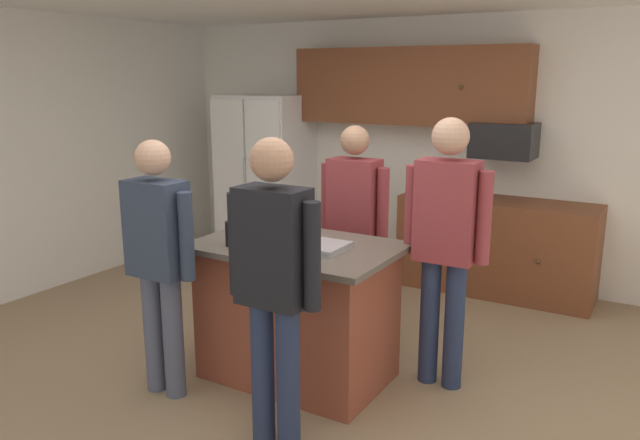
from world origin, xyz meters
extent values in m
plane|color=#937A5B|center=(0.00, 0.00, 0.00)|extent=(7.04, 7.04, 0.00)
cube|color=white|center=(0.00, 2.80, 1.30)|extent=(6.40, 0.10, 2.60)
cube|color=brown|center=(-0.40, 2.60, 1.92)|extent=(2.40, 0.35, 0.75)
sphere|color=#4C3823|center=(0.20, 2.41, 1.93)|extent=(0.04, 0.04, 0.04)
cube|color=brown|center=(0.60, 2.48, 0.45)|extent=(1.80, 0.60, 0.90)
sphere|color=#4C3823|center=(1.05, 2.17, 0.45)|extent=(0.04, 0.04, 0.04)
cube|color=white|center=(-2.00, 2.40, 0.91)|extent=(0.92, 0.70, 1.82)
cube|color=white|center=(-2.23, 2.03, 0.91)|extent=(0.44, 0.04, 1.74)
cube|color=white|center=(-1.77, 2.03, 0.91)|extent=(0.44, 0.04, 1.74)
cylinder|color=#B2B2B7|center=(-2.00, 2.00, 1.00)|extent=(0.02, 0.02, 0.35)
cube|color=black|center=(0.60, 2.50, 1.45)|extent=(0.56, 0.40, 0.32)
cube|color=brown|center=(-0.09, 0.07, 0.45)|extent=(1.19, 0.75, 0.91)
cube|color=#60564C|center=(-0.09, 0.07, 0.93)|extent=(1.33, 0.89, 0.04)
cylinder|color=#232D4C|center=(0.70, 0.46, 0.43)|extent=(0.13, 0.13, 0.87)
cylinder|color=#232D4C|center=(0.87, 0.46, 0.43)|extent=(0.13, 0.13, 0.87)
cube|color=maroon|center=(0.78, 0.46, 1.19)|extent=(0.38, 0.22, 0.65)
sphere|color=tan|center=(0.78, 0.46, 1.67)|extent=(0.23, 0.23, 0.23)
cylinder|color=maroon|center=(0.54, 0.46, 1.18)|extent=(0.09, 0.09, 0.59)
cylinder|color=maroon|center=(1.02, 0.46, 1.18)|extent=(0.09, 0.09, 0.59)
cylinder|color=#4C5166|center=(-0.81, -0.56, 0.40)|extent=(0.13, 0.13, 0.81)
cylinder|color=#4C5166|center=(-0.64, -0.56, 0.40)|extent=(0.13, 0.13, 0.81)
cube|color=#2D384C|center=(-0.72, -0.56, 1.11)|extent=(0.38, 0.22, 0.60)
sphere|color=tan|center=(-0.72, -0.56, 1.55)|extent=(0.22, 0.22, 0.22)
cylinder|color=#2D384C|center=(-0.96, -0.56, 1.09)|extent=(0.09, 0.09, 0.54)
cylinder|color=#2D384C|center=(-0.48, -0.56, 1.09)|extent=(0.09, 0.09, 0.54)
cylinder|color=#232D4C|center=(0.16, -0.69, 0.42)|extent=(0.13, 0.13, 0.84)
cylinder|color=#232D4C|center=(0.33, -0.69, 0.42)|extent=(0.13, 0.13, 0.84)
cube|color=black|center=(0.24, -0.69, 1.16)|extent=(0.38, 0.22, 0.63)
sphere|color=tan|center=(0.24, -0.69, 1.62)|extent=(0.23, 0.23, 0.23)
cylinder|color=black|center=(0.00, -0.69, 1.14)|extent=(0.09, 0.09, 0.57)
cylinder|color=black|center=(0.48, -0.69, 1.14)|extent=(0.09, 0.09, 0.57)
cylinder|color=#4C5166|center=(-0.17, 0.86, 0.41)|extent=(0.13, 0.13, 0.81)
cylinder|color=#4C5166|center=(0.00, 0.86, 0.41)|extent=(0.13, 0.13, 0.81)
cube|color=maroon|center=(-0.09, 0.86, 1.12)|extent=(0.38, 0.22, 0.61)
sphere|color=tan|center=(-0.09, 0.86, 1.56)|extent=(0.22, 0.22, 0.22)
cylinder|color=maroon|center=(-0.33, 0.86, 1.10)|extent=(0.09, 0.09, 0.55)
cylinder|color=maroon|center=(0.15, 0.86, 1.10)|extent=(0.09, 0.09, 0.55)
cylinder|color=black|center=(-0.56, 0.13, 1.01)|extent=(0.07, 0.07, 0.13)
cylinder|color=black|center=(-0.23, 0.16, 1.03)|extent=(0.07, 0.07, 0.16)
cylinder|color=black|center=(-0.44, -0.20, 1.03)|extent=(0.06, 0.06, 0.17)
cylinder|color=black|center=(-0.36, 0.12, 1.02)|extent=(0.07, 0.07, 0.14)
cylinder|color=white|center=(-0.30, -0.07, 1.00)|extent=(0.08, 0.08, 0.10)
torus|color=white|center=(-0.24, -0.07, 1.00)|extent=(0.06, 0.01, 0.06)
cube|color=#B7B7BC|center=(0.05, 0.03, 0.96)|extent=(0.44, 0.30, 0.02)
cube|color=#A8A8AD|center=(0.05, 0.03, 0.98)|extent=(0.44, 0.30, 0.02)
camera|label=1|loc=(2.05, -3.26, 2.04)|focal=34.93mm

